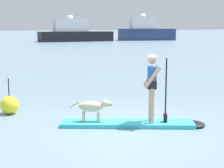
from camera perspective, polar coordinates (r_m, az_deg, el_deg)
ground_plane at (r=9.19m, az=2.38°, el=-6.46°), size 400.00×400.00×0.00m
paddleboard at (r=9.19m, az=3.82°, el=-6.16°), size 3.54×2.04×0.10m
person_paddler at (r=9.00m, az=6.32°, el=0.15°), size 0.68×0.60×1.67m
dog at (r=9.11m, az=-2.98°, el=-3.61°), size 1.01×0.51×0.54m
moored_boat_starboard at (r=59.40m, az=-5.88°, el=7.89°), size 11.87×3.47×4.16m
moored_boat_outer at (r=64.46m, az=5.27°, el=8.15°), size 10.04×5.19×4.59m
marker_buoy at (r=10.69m, az=-15.69°, el=-3.16°), size 0.51×0.51×1.01m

